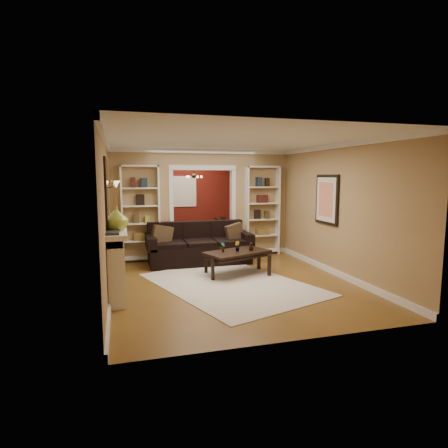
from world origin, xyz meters
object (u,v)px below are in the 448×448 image
object	(u,v)px
sofa	(199,243)
dining_table	(194,235)
coffee_table	(237,263)
fireplace	(118,262)
bookshelf_left	(141,214)
bookshelf_right	(262,211)

from	to	relation	value
sofa	dining_table	bearing A→B (deg)	81.55
sofa	dining_table	distance (m)	2.29
coffee_table	fireplace	bearing A→B (deg)	175.74
sofa	bookshelf_left	xyz separation A→B (m)	(-1.30, 0.58, 0.67)
sofa	coffee_table	world-z (taller)	sofa
bookshelf_right	fireplace	xyz separation A→B (m)	(-3.64, -2.53, -0.57)
fireplace	dining_table	world-z (taller)	fireplace
sofa	fireplace	distance (m)	2.68
coffee_table	fireplace	world-z (taller)	fireplace
sofa	dining_table	xyz separation A→B (m)	(0.34, 2.26, -0.18)
sofa	coffee_table	bearing A→B (deg)	-66.53
sofa	bookshelf_left	distance (m)	1.57
bookshelf_left	dining_table	xyz separation A→B (m)	(1.63, 1.68, -0.85)
sofa	bookshelf_right	xyz separation A→B (m)	(1.80, 0.58, 0.67)
bookshelf_left	bookshelf_right	size ratio (longest dim) A/B	1.00
sofa	coffee_table	size ratio (longest dim) A/B	1.86
bookshelf_right	fireplace	bearing A→B (deg)	-145.20
bookshelf_right	bookshelf_left	bearing A→B (deg)	180.00
bookshelf_left	dining_table	world-z (taller)	bookshelf_left
sofa	bookshelf_right	distance (m)	2.01
bookshelf_left	dining_table	size ratio (longest dim) A/B	1.34
dining_table	coffee_table	bearing A→B (deg)	-176.63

